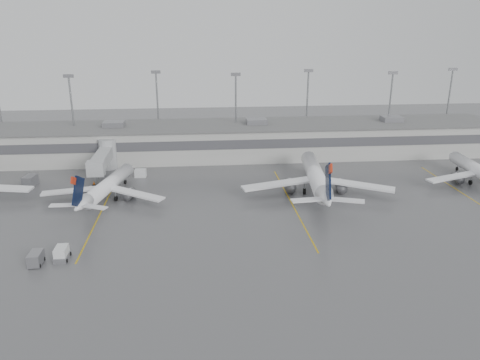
{
  "coord_description": "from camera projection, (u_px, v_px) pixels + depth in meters",
  "views": [
    {
      "loc": [
        0.19,
        -56.51,
        32.38
      ],
      "look_at": [
        7.7,
        24.0,
        5.0
      ],
      "focal_mm": 35.0,
      "sensor_mm": 36.0,
      "label": 1
    }
  ],
  "objects": [
    {
      "name": "ground",
      "position": [
        200.0,
        273.0,
        63.66
      ],
      "size": [
        260.0,
        260.0,
        0.0
      ],
      "primitive_type": "plane",
      "color": "#4E4E50",
      "rests_on": "ground"
    },
    {
      "name": "terminal",
      "position": [
        197.0,
        141.0,
        117.01
      ],
      "size": [
        152.0,
        17.0,
        9.45
      ],
      "color": "#AAA9A4",
      "rests_on": "ground"
    },
    {
      "name": "light_masts",
      "position": [
        196.0,
        106.0,
        119.93
      ],
      "size": [
        142.4,
        8.0,
        20.6
      ],
      "color": "gray",
      "rests_on": "ground"
    },
    {
      "name": "jet_bridge_right",
      "position": [
        105.0,
        157.0,
        103.74
      ],
      "size": [
        4.0,
        17.2,
        7.0
      ],
      "color": "#979A9C",
      "rests_on": "ground"
    },
    {
      "name": "stand_markings",
      "position": [
        199.0,
        207.0,
        86.3
      ],
      "size": [
        105.25,
        40.0,
        0.01
      ],
      "color": "#C49B0B",
      "rests_on": "ground"
    },
    {
      "name": "jet_mid_left",
      "position": [
        106.0,
        186.0,
        88.95
      ],
      "size": [
        23.58,
        26.73,
        8.77
      ],
      "rotation": [
        0.0,
        0.0,
        -0.23
      ],
      "color": "white",
      "rests_on": "ground"
    },
    {
      "name": "jet_mid_right",
      "position": [
        316.0,
        177.0,
        92.08
      ],
      "size": [
        29.62,
        33.37,
        10.81
      ],
      "rotation": [
        0.0,
        0.0,
        -0.12
      ],
      "color": "white",
      "rests_on": "ground"
    },
    {
      "name": "jet_far_right",
      "position": [
        480.0,
        171.0,
        97.7
      ],
      "size": [
        24.33,
        27.33,
        8.84
      ],
      "rotation": [
        0.0,
        0.0,
        -0.06
      ],
      "color": "white",
      "rests_on": "ground"
    },
    {
      "name": "baggage_tug",
      "position": [
        62.0,
        255.0,
        66.98
      ],
      "size": [
        1.97,
        3.03,
        1.95
      ],
      "rotation": [
        0.0,
        0.0,
        0.0
      ],
      "color": "silver",
      "rests_on": "ground"
    },
    {
      "name": "baggage_cart",
      "position": [
        36.0,
        258.0,
        65.5
      ],
      "size": [
        1.68,
        2.89,
        1.85
      ],
      "rotation": [
        0.0,
        0.0,
        0.0
      ],
      "color": "slate",
      "rests_on": "ground"
    },
    {
      "name": "gse_uld_b",
      "position": [
        140.0,
        173.0,
        102.76
      ],
      "size": [
        2.52,
        1.75,
        1.73
      ],
      "primitive_type": "cube",
      "rotation": [
        0.0,
        0.0,
        -0.05
      ],
      "color": "silver",
      "rests_on": "ground"
    },
    {
      "name": "gse_uld_c",
      "position": [
        313.0,
        171.0,
        104.05
      ],
      "size": [
        2.7,
        2.24,
        1.64
      ],
      "primitive_type": "cube",
      "rotation": [
        0.0,
        0.0,
        0.35
      ],
      "color": "silver",
      "rests_on": "ground"
    },
    {
      "name": "gse_loader",
      "position": [
        30.0,
        181.0,
        97.28
      ],
      "size": [
        2.65,
        3.68,
        2.11
      ],
      "primitive_type": "cube",
      "rotation": [
        0.0,
        0.0,
        -0.17
      ],
      "color": "slate",
      "rests_on": "ground"
    },
    {
      "name": "cone_b",
      "position": [
        94.0,
        183.0,
        98.11
      ],
      "size": [
        0.46,
        0.46,
        0.73
      ],
      "primitive_type": "cone",
      "color": "#FF6805",
      "rests_on": "ground"
    },
    {
      "name": "cone_c",
      "position": [
        285.0,
        184.0,
        97.35
      ],
      "size": [
        0.45,
        0.45,
        0.71
      ],
      "primitive_type": "cone",
      "color": "#FF6805",
      "rests_on": "ground"
    },
    {
      "name": "cone_d",
      "position": [
        446.0,
        178.0,
        101.51
      ],
      "size": [
        0.42,
        0.42,
        0.67
      ],
      "primitive_type": "cone",
      "color": "#FF6805",
      "rests_on": "ground"
    }
  ]
}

